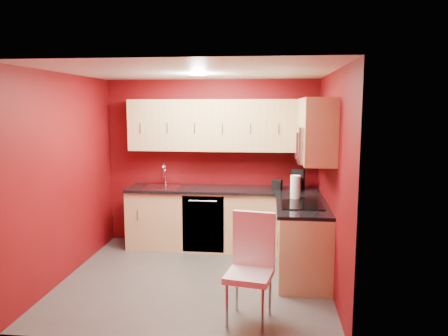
% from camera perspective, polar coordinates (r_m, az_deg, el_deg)
% --- Properties ---
extents(floor, '(3.20, 3.20, 0.00)m').
position_cam_1_polar(floor, '(5.55, -3.67, -14.20)').
color(floor, '#494744').
rests_on(floor, ground).
extents(ceiling, '(3.20, 3.20, 0.00)m').
position_cam_1_polar(ceiling, '(5.15, -3.93, 12.47)').
color(ceiling, white).
rests_on(ceiling, wall_back).
extents(wall_back, '(3.20, 0.00, 3.20)m').
position_cam_1_polar(wall_back, '(6.67, -1.60, 0.74)').
color(wall_back, maroon).
rests_on(wall_back, floor).
extents(wall_front, '(3.20, 0.00, 3.20)m').
position_cam_1_polar(wall_front, '(3.77, -7.72, -5.13)').
color(wall_front, maroon).
rests_on(wall_front, floor).
extents(wall_left, '(0.00, 3.00, 3.00)m').
position_cam_1_polar(wall_left, '(5.70, -19.85, -1.01)').
color(wall_left, maroon).
rests_on(wall_left, floor).
extents(wall_right, '(0.00, 3.00, 3.00)m').
position_cam_1_polar(wall_right, '(5.18, 13.92, -1.65)').
color(wall_right, maroon).
rests_on(wall_right, floor).
extents(base_cabinets_back, '(2.80, 0.60, 0.87)m').
position_cam_1_polar(base_cabinets_back, '(6.51, -0.17, -6.75)').
color(base_cabinets_back, '#DAB97C').
rests_on(base_cabinets_back, floor).
extents(base_cabinets_right, '(0.60, 1.30, 0.87)m').
position_cam_1_polar(base_cabinets_right, '(5.58, 10.19, -9.45)').
color(base_cabinets_right, '#DAB97C').
rests_on(base_cabinets_right, floor).
extents(countertop_back, '(2.80, 0.63, 0.04)m').
position_cam_1_polar(countertop_back, '(6.40, -0.18, -2.84)').
color(countertop_back, black).
rests_on(countertop_back, base_cabinets_back).
extents(countertop_right, '(0.63, 1.27, 0.04)m').
position_cam_1_polar(countertop_right, '(5.45, 10.17, -4.92)').
color(countertop_right, black).
rests_on(countertop_right, base_cabinets_right).
extents(upper_cabinets_back, '(2.80, 0.35, 0.75)m').
position_cam_1_polar(upper_cabinets_back, '(6.43, -0.05, 5.61)').
color(upper_cabinets_back, '#D6BC79').
rests_on(upper_cabinets_back, wall_back).
extents(upper_cabinets_right, '(0.35, 1.55, 0.75)m').
position_cam_1_polar(upper_cabinets_right, '(5.53, 11.73, 5.67)').
color(upper_cabinets_right, '#D6BC79').
rests_on(upper_cabinets_right, wall_right).
extents(microwave, '(0.42, 0.76, 0.42)m').
position_cam_1_polar(microwave, '(5.30, 11.58, 3.11)').
color(microwave, silver).
rests_on(microwave, upper_cabinets_right).
extents(cooktop, '(0.50, 0.55, 0.01)m').
position_cam_1_polar(cooktop, '(5.41, 10.15, -4.75)').
color(cooktop, black).
rests_on(cooktop, countertop_right).
extents(sink, '(0.52, 0.42, 0.35)m').
position_cam_1_polar(sink, '(6.56, -8.01, -2.16)').
color(sink, silver).
rests_on(sink, countertop_back).
extents(dishwasher_front, '(0.60, 0.02, 0.82)m').
position_cam_1_polar(dishwasher_front, '(6.27, -2.75, -7.36)').
color(dishwasher_front, black).
rests_on(dishwasher_front, base_cabinets_back).
extents(downlight, '(0.20, 0.20, 0.01)m').
position_cam_1_polar(downlight, '(5.44, -3.37, 12.09)').
color(downlight, white).
rests_on(downlight, ceiling).
extents(coffee_maker, '(0.24, 0.28, 0.29)m').
position_cam_1_polar(coffee_maker, '(6.33, 9.51, -1.56)').
color(coffee_maker, black).
rests_on(coffee_maker, countertop_back).
extents(napkin_holder, '(0.16, 0.16, 0.14)m').
position_cam_1_polar(napkin_holder, '(6.34, 6.95, -2.18)').
color(napkin_holder, black).
rests_on(napkin_holder, countertop_back).
extents(paper_towel, '(0.21, 0.21, 0.31)m').
position_cam_1_polar(paper_towel, '(5.71, 9.31, -2.50)').
color(paper_towel, white).
rests_on(paper_towel, countertop_right).
extents(dining_chair, '(0.50, 0.52, 1.06)m').
position_cam_1_polar(dining_chair, '(4.36, 3.31, -13.08)').
color(dining_chair, white).
rests_on(dining_chair, floor).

